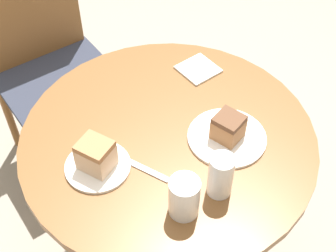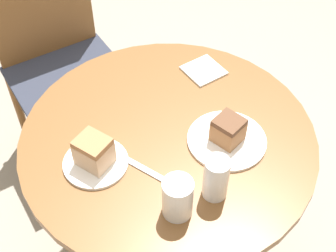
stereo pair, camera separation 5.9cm
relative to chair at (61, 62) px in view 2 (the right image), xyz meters
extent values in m
plane|color=gray|center=(-0.04, -0.79, -0.49)|extent=(8.00, 8.00, 0.00)
cylinder|color=brown|center=(-0.04, -0.79, -0.47)|extent=(0.51, 0.51, 0.03)
cylinder|color=brown|center=(-0.04, -0.79, -0.13)|extent=(0.11, 0.11, 0.67)
cylinder|color=brown|center=(-0.04, -0.79, 0.22)|extent=(0.92, 0.92, 0.03)
cylinder|color=brown|center=(-0.25, -0.24, -0.27)|extent=(0.04, 0.04, 0.43)
cylinder|color=brown|center=(0.18, -0.30, -0.27)|extent=(0.04, 0.04, 0.43)
cylinder|color=brown|center=(-0.20, 0.15, -0.27)|extent=(0.04, 0.04, 0.43)
cylinder|color=brown|center=(0.23, 0.09, -0.27)|extent=(0.04, 0.04, 0.43)
cube|color=#2D3342|center=(-0.01, -0.07, -0.04)|extent=(0.53, 0.50, 0.03)
cube|color=brown|center=(0.02, 0.13, 0.20)|extent=(0.45, 0.08, 0.45)
cylinder|color=white|center=(-0.28, -0.75, 0.24)|extent=(0.19, 0.19, 0.01)
cylinder|color=white|center=(0.08, -0.93, 0.24)|extent=(0.24, 0.24, 0.01)
cube|color=beige|center=(-0.28, -0.75, 0.29)|extent=(0.11, 0.11, 0.07)
cube|color=#9E6B42|center=(-0.28, -0.75, 0.33)|extent=(0.10, 0.11, 0.02)
cube|color=#9E6B42|center=(0.08, -0.93, 0.28)|extent=(0.09, 0.09, 0.07)
cube|color=brown|center=(0.08, -0.93, 0.32)|extent=(0.09, 0.09, 0.02)
cylinder|color=silver|center=(-0.19, -1.02, 0.28)|extent=(0.07, 0.07, 0.08)
cylinder|color=white|center=(-0.19, -1.02, 0.30)|extent=(0.08, 0.08, 0.12)
cylinder|color=silver|center=(-0.08, -1.04, 0.28)|extent=(0.06, 0.06, 0.08)
cylinder|color=white|center=(-0.08, -1.04, 0.31)|extent=(0.07, 0.07, 0.14)
cube|color=silver|center=(0.25, -0.64, 0.24)|extent=(0.13, 0.13, 0.01)
cube|color=silver|center=(-0.19, -0.83, 0.24)|extent=(0.07, 0.19, 0.00)
camera|label=1|loc=(-0.69, -1.49, 1.32)|focal=50.00mm
camera|label=2|loc=(-0.65, -1.53, 1.32)|focal=50.00mm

